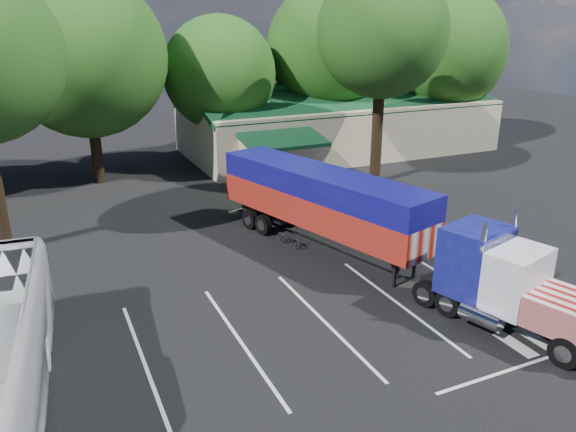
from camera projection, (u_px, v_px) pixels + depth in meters
name	position (u px, v px, depth m)	size (l,w,h in m)	color
ground	(262.00, 260.00, 25.31)	(120.00, 120.00, 0.00)	black
event_hall	(336.00, 124.00, 45.22)	(24.20, 14.12, 5.55)	beige
tree_row_c	(85.00, 57.00, 34.53)	(10.00, 10.00, 13.05)	black
tree_row_d	(220.00, 73.00, 39.66)	(8.00, 8.00, 10.60)	black
tree_row_e	(329.00, 48.00, 43.12)	(9.60, 9.60, 12.90)	black
tree_row_f	(442.00, 50.00, 46.12)	(10.40, 10.40, 13.00)	black
tree_near_right	(382.00, 32.00, 33.94)	(8.00, 8.00, 13.50)	black
semi_truck	(361.00, 216.00, 24.15)	(7.48, 18.69, 3.94)	black
woman	(397.00, 256.00, 23.38)	(0.68, 0.44, 1.85)	black
bicycle	(289.00, 238.00, 26.73)	(0.55, 1.58, 0.83)	black
silver_sedan	(272.00, 177.00, 36.06)	(1.31, 3.76, 1.24)	#AFB0B7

